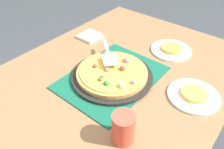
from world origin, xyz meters
name	(u,v)px	position (x,y,z in m)	size (l,w,h in m)	color
dining_table	(112,94)	(0.00, 0.00, 0.64)	(1.40, 1.00, 0.75)	olive
placemat	(112,77)	(0.00, 0.00, 0.75)	(0.48, 0.36, 0.01)	#145B42
pizza_pan	(112,76)	(0.00, 0.00, 0.76)	(0.38, 0.38, 0.01)	black
pizza	(112,72)	(0.00, 0.00, 0.78)	(0.33, 0.33, 0.05)	tan
plate_near_left	(171,50)	(0.39, -0.11, 0.76)	(0.22, 0.22, 0.01)	white
plate_far_right	(193,96)	(0.12, -0.35, 0.76)	(0.22, 0.22, 0.01)	white
served_slice_left	(171,48)	(0.39, -0.11, 0.77)	(0.11, 0.11, 0.02)	gold
served_slice_right	(194,94)	(0.12, -0.35, 0.77)	(0.11, 0.11, 0.02)	#EAB747
cup_far	(123,128)	(-0.24, -0.24, 0.81)	(0.08, 0.08, 0.12)	#E04C38
pizza_server	(108,54)	(0.06, 0.07, 0.82)	(0.18, 0.20, 0.01)	silver
napkin_stack	(90,36)	(0.21, 0.35, 0.76)	(0.12, 0.12, 0.02)	white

